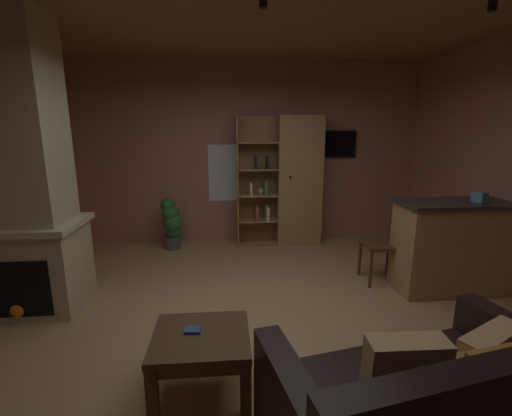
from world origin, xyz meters
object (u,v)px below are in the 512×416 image
at_px(tissue_box, 480,197).
at_px(wall_mounted_tv, 333,144).
at_px(bookshelf_cabinet, 293,182).
at_px(coffee_table, 201,346).
at_px(potted_floor_plant, 172,222).
at_px(stone_fireplace, 20,184).
at_px(kitchen_bar_counter, 464,246).
at_px(leather_couch, 426,413).
at_px(dining_chair, 388,239).
at_px(table_book_0, 193,330).

height_order(tissue_box, wall_mounted_tv, wall_mounted_tv).
bearing_deg(wall_mounted_tv, bookshelf_cabinet, -162.73).
height_order(coffee_table, potted_floor_plant, potted_floor_plant).
bearing_deg(stone_fireplace, bookshelf_cabinet, 31.54).
distance_m(stone_fireplace, coffee_table, 2.43).
bearing_deg(potted_floor_plant, bookshelf_cabinet, 4.48).
bearing_deg(kitchen_bar_counter, coffee_table, -154.63).
height_order(leather_couch, coffee_table, leather_couch).
xyz_separation_m(coffee_table, wall_mounted_tv, (1.92, 3.41, 1.23)).
bearing_deg(dining_chair, wall_mounted_tv, 96.10).
distance_m(stone_fireplace, potted_floor_plant, 2.23).
distance_m(leather_couch, dining_chair, 2.47).
bearing_deg(dining_chair, coffee_table, -141.86).
bearing_deg(table_book_0, leather_couch, -27.93).
bearing_deg(leather_couch, dining_chair, 69.46).
height_order(bookshelf_cabinet, tissue_box, bookshelf_cabinet).
relative_size(stone_fireplace, coffee_table, 4.33).
bearing_deg(tissue_box, wall_mounted_tv, 115.36).
xyz_separation_m(kitchen_bar_counter, table_book_0, (-2.91, -1.31, -0.08)).
relative_size(bookshelf_cabinet, potted_floor_plant, 2.50).
relative_size(tissue_box, leather_couch, 0.07).
height_order(stone_fireplace, wall_mounted_tv, stone_fireplace).
bearing_deg(table_book_0, stone_fireplace, 142.92).
bearing_deg(wall_mounted_tv, stone_fireplace, -150.82).
height_order(kitchen_bar_counter, table_book_0, kitchen_bar_counter).
bearing_deg(kitchen_bar_counter, table_book_0, -155.72).
xyz_separation_m(tissue_box, coffee_table, (-2.92, -1.31, -0.75)).
xyz_separation_m(leather_couch, coffee_table, (-1.24, 0.65, 0.04)).
bearing_deg(stone_fireplace, table_book_0, -37.08).
bearing_deg(potted_floor_plant, wall_mounted_tv, 7.97).
height_order(stone_fireplace, kitchen_bar_counter, stone_fireplace).
distance_m(tissue_box, coffee_table, 3.28).
xyz_separation_m(stone_fireplace, bookshelf_cabinet, (3.03, 1.86, -0.30)).
bearing_deg(tissue_box, table_book_0, -156.96).
distance_m(stone_fireplace, bookshelf_cabinet, 3.56).
relative_size(stone_fireplace, table_book_0, 26.64).
relative_size(bookshelf_cabinet, tissue_box, 16.78).
xyz_separation_m(coffee_table, potted_floor_plant, (-0.65, 3.06, 0.07)).
bearing_deg(bookshelf_cabinet, wall_mounted_tv, 17.27).
distance_m(kitchen_bar_counter, coffee_table, 3.15).
height_order(leather_couch, dining_chair, dining_chair).
xyz_separation_m(dining_chair, potted_floor_plant, (-2.75, 1.40, -0.11)).
relative_size(tissue_box, table_book_0, 1.12).
distance_m(bookshelf_cabinet, table_book_0, 3.46).
relative_size(leather_couch, table_book_0, 16.43).
bearing_deg(bookshelf_cabinet, coffee_table, -111.14).
distance_m(kitchen_bar_counter, wall_mounted_tv, 2.50).
distance_m(tissue_box, potted_floor_plant, 4.03).
distance_m(tissue_box, wall_mounted_tv, 2.38).
relative_size(kitchen_bar_counter, potted_floor_plant, 1.92).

